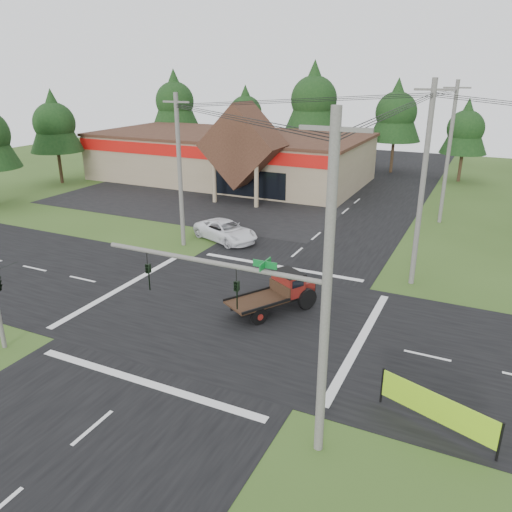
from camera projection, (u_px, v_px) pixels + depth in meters
The scene contains 19 objects.
ground at pixel (228, 312), 26.03m from camera, with size 120.00×120.00×0.00m, color #324B1A.
road_ns at pixel (228, 312), 26.03m from camera, with size 12.00×120.00×0.02m, color black.
road_ew at pixel (228, 312), 26.03m from camera, with size 120.00×12.00×0.02m, color black.
parking_apron at pixel (194, 202), 47.74m from camera, with size 28.00×14.00×0.02m, color black.
cvs_building at pixel (230, 156), 56.40m from camera, with size 30.40×18.20×9.19m.
traffic_signal_mast at pixel (274, 320), 15.80m from camera, with size 8.12×0.24×7.00m.
utility_pole_nr at pixel (326, 294), 14.69m from camera, with size 2.00×0.30×11.00m.
utility_pole_nw at pixel (180, 171), 34.14m from camera, with size 2.00×0.30×10.50m.
utility_pole_ne at pixel (423, 185), 27.51m from camera, with size 2.00×0.30×11.50m.
utility_pole_n at pixel (448, 152), 39.40m from camera, with size 2.00×0.30×11.20m.
tree_row_a at pixel (175, 99), 69.15m from camera, with size 6.72×6.72×12.12m.
tree_row_b at pixel (245, 111), 67.27m from camera, with size 5.60×5.60×10.10m.
tree_row_c at pixel (314, 97), 61.69m from camera, with size 7.28×7.28×13.13m.
tree_row_d at pixel (396, 110), 58.97m from camera, with size 6.16×6.16×11.11m.
tree_row_e at pixel (466, 127), 54.52m from camera, with size 5.04×5.04×9.09m.
tree_side_w at pixel (54, 121), 53.51m from camera, with size 5.60×5.60×10.10m.
antique_flatbed_truck at pixel (273, 294), 25.75m from camera, with size 1.85×4.86×2.03m, color #5C0D0F, non-canonical shape.
roadside_banner at pixel (436, 412), 17.26m from camera, with size 4.40×0.13×1.50m, color #89C61A, non-canonical shape.
white_pickup at pixel (226, 231), 36.74m from camera, with size 2.44×5.28×1.47m, color white.
Camera 1 is at (11.38, -20.46, 11.84)m, focal length 35.00 mm.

